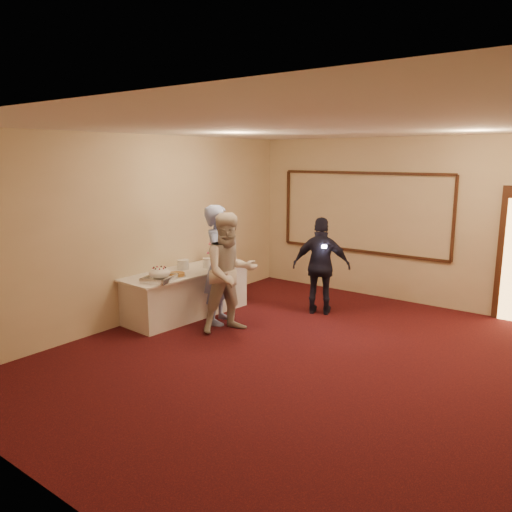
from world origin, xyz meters
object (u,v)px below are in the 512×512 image
at_px(cupcake_stand, 213,253).
at_px(tart, 176,275).
at_px(pavlova_tray, 160,275).
at_px(man, 219,265).
at_px(plate_stack_a, 183,265).
at_px(buffet_table, 186,293).
at_px(woman, 230,273).
at_px(plate_stack_b, 209,263).
at_px(guest, 321,266).

xyz_separation_m(cupcake_stand, tart, (0.29, -1.20, -0.13)).
distance_m(pavlova_tray, man, 0.96).
relative_size(cupcake_stand, plate_stack_a, 2.24).
bearing_deg(buffet_table, plate_stack_a, 156.57).
height_order(buffet_table, woman, woman).
bearing_deg(buffet_table, pavlova_tray, -76.82).
distance_m(pavlova_tray, plate_stack_b, 1.14).
distance_m(pavlova_tray, cupcake_stand, 1.58).
distance_m(pavlova_tray, tart, 0.35).
distance_m(pavlova_tray, plate_stack_a, 0.83).
relative_size(plate_stack_a, plate_stack_b, 0.97).
distance_m(plate_stack_b, woman, 1.11).
bearing_deg(plate_stack_b, buffet_table, -110.74).
bearing_deg(cupcake_stand, woman, -38.69).
distance_m(tart, guest, 2.43).
bearing_deg(buffet_table, woman, -8.07).
bearing_deg(tart, pavlova_tray, -91.22).
height_order(buffet_table, plate_stack_a, plate_stack_a).
height_order(plate_stack_a, guest, guest).
bearing_deg(pavlova_tray, woman, 31.83).
relative_size(buffet_table, man, 1.23).
bearing_deg(plate_stack_a, tart, -56.61).
xyz_separation_m(cupcake_stand, woman, (1.21, -0.97, -0.01)).
bearing_deg(guest, man, 28.43).
distance_m(cupcake_stand, tart, 1.24).
relative_size(buffet_table, guest, 1.42).
bearing_deg(plate_stack_b, pavlova_tray, -89.09).
bearing_deg(plate_stack_b, woman, -30.67).
height_order(plate_stack_a, man, man).
xyz_separation_m(buffet_table, plate_stack_b, (0.15, 0.41, 0.47)).
relative_size(man, guest, 1.15).
height_order(pavlova_tray, man, man).
bearing_deg(man, plate_stack_a, 65.72).
distance_m(buffet_table, plate_stack_b, 0.64).
bearing_deg(pavlova_tray, cupcake_stand, 100.30).
height_order(pavlova_tray, plate_stack_a, pavlova_tray).
bearing_deg(guest, cupcake_stand, -5.41).
xyz_separation_m(pavlova_tray, man, (0.53, 0.79, 0.10)).
xyz_separation_m(buffet_table, pavlova_tray, (0.17, -0.73, 0.47)).
xyz_separation_m(pavlova_tray, guest, (1.60, 2.18, -0.03)).
bearing_deg(cupcake_stand, plate_stack_a, -89.79).
bearing_deg(tart, woman, 14.07).
distance_m(buffet_table, tart, 0.59).
relative_size(pavlova_tray, guest, 0.37).
xyz_separation_m(pavlova_tray, plate_stack_b, (-0.02, 1.14, -0.00)).
height_order(pavlova_tray, woman, woman).
height_order(plate_stack_b, guest, guest).
bearing_deg(tart, plate_stack_a, 123.39).
bearing_deg(plate_stack_b, guest, 32.78).
height_order(buffet_table, tart, tart).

